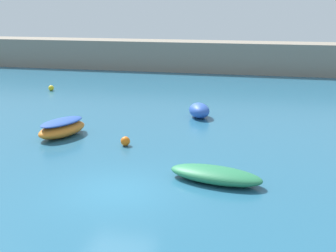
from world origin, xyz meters
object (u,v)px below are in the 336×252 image
object	(u,v)px
rowboat_with_red_cover	(62,128)
rowboat_white_midwater	(215,175)
mooring_buoy_yellow	(51,88)
mooring_buoy_orange	(125,141)
dinghy_near_pier	(199,110)

from	to	relation	value
rowboat_with_red_cover	rowboat_white_midwater	bearing A→B (deg)	79.25
rowboat_with_red_cover	mooring_buoy_yellow	world-z (taller)	rowboat_with_red_cover
mooring_buoy_orange	mooring_buoy_yellow	world-z (taller)	mooring_buoy_orange
rowboat_white_midwater	rowboat_with_red_cover	bearing A→B (deg)	-15.91
rowboat_with_red_cover	mooring_buoy_yellow	bearing A→B (deg)	-133.29
dinghy_near_pier	mooring_buoy_orange	distance (m)	6.87
rowboat_white_midwater	mooring_buoy_orange	xyz separation A→B (m)	(-4.76, 3.62, -0.06)
rowboat_white_midwater	dinghy_near_pier	xyz separation A→B (m)	(-2.39, 10.07, 0.14)
dinghy_near_pier	mooring_buoy_yellow	bearing A→B (deg)	42.61
rowboat_white_midwater	dinghy_near_pier	distance (m)	10.35
mooring_buoy_yellow	mooring_buoy_orange	bearing A→B (deg)	-50.61
rowboat_white_midwater	mooring_buoy_orange	distance (m)	5.98
rowboat_white_midwater	mooring_buoy_yellow	bearing A→B (deg)	-35.07
dinghy_near_pier	mooring_buoy_yellow	xyz separation A→B (m)	(-12.62, 6.03, -0.22)
rowboat_white_midwater	dinghy_near_pier	world-z (taller)	dinghy_near_pier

